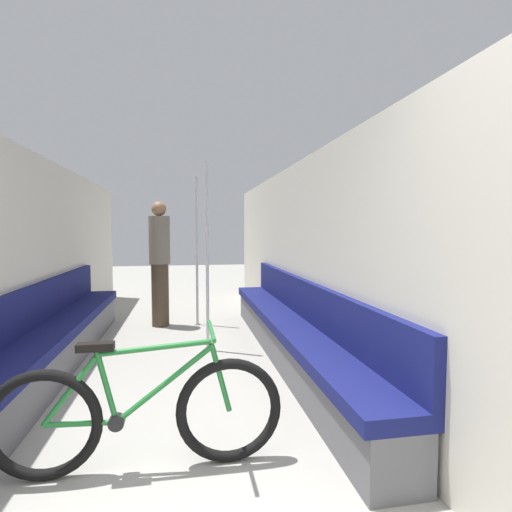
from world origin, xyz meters
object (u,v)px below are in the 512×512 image
object	(u,v)px
passenger_standing	(160,262)
bicycle	(139,414)
bench_seat_row_right	(290,333)
grab_pole_far	(197,253)
grab_pole_near	(207,260)
bench_seat_row_left	(50,344)

from	to	relation	value
passenger_standing	bicycle	bearing A→B (deg)	130.28
bench_seat_row_right	grab_pole_far	size ratio (longest dim) A/B	2.13
grab_pole_near	bench_seat_row_right	bearing A→B (deg)	-30.86
bicycle	passenger_standing	bearing A→B (deg)	86.81
grab_pole_far	passenger_standing	bearing A→B (deg)	177.43
grab_pole_near	passenger_standing	size ratio (longest dim) A/B	1.20
bicycle	grab_pole_near	world-z (taller)	grab_pole_near
bench_seat_row_left	passenger_standing	xyz separation A→B (m)	(0.93, 1.82, 0.64)
bench_seat_row_right	bicycle	xyz separation A→B (m)	(-1.37, -1.76, 0.04)
bench_seat_row_left	bench_seat_row_right	size ratio (longest dim) A/B	1.00
bicycle	bench_seat_row_right	bearing A→B (deg)	47.46
bench_seat_row_left	grab_pole_near	size ratio (longest dim) A/B	2.13
bench_seat_row_left	grab_pole_near	bearing A→B (deg)	18.21
bench_seat_row_right	grab_pole_near	bearing A→B (deg)	149.14
bench_seat_row_right	passenger_standing	distance (m)	2.42
passenger_standing	grab_pole_near	bearing A→B (deg)	153.75
bench_seat_row_right	bicycle	world-z (taller)	bench_seat_row_right
bench_seat_row_left	passenger_standing	size ratio (longest dim) A/B	2.56
bench_seat_row_left	bench_seat_row_right	world-z (taller)	same
grab_pole_far	grab_pole_near	bearing A→B (deg)	-86.53
bench_seat_row_right	grab_pole_near	world-z (taller)	grab_pole_near
bench_seat_row_left	grab_pole_far	size ratio (longest dim) A/B	2.13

